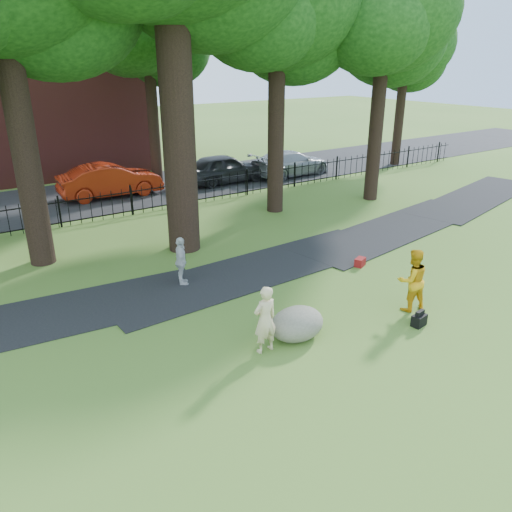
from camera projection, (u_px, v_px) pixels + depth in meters
ground at (312, 330)px, 12.55m from camera, size 120.00×120.00×0.00m
footpath at (257, 270)px, 16.06m from camera, size 36.07×3.85×0.03m
street at (102, 195)px, 24.80m from camera, size 80.00×7.00×0.02m
iron_fence at (131, 201)px, 21.52m from camera, size 44.00×0.04×1.20m
woman at (265, 320)px, 11.34m from camera, size 0.61×0.40×1.65m
man at (412, 280)px, 13.25m from camera, size 1.01×0.89×1.74m
pedestrian at (181, 261)px, 14.77m from camera, size 0.69×0.95×1.50m
boulder at (297, 322)px, 12.09m from camera, size 1.63×1.39×0.82m
backpack at (419, 320)px, 12.69m from camera, size 0.43×0.30×0.30m
red_bag at (360, 262)px, 16.33m from camera, size 0.47×0.39×0.28m
red_sedan at (110, 180)px, 24.28m from camera, size 4.97×1.98×1.61m
grey_car at (224, 168)px, 27.00m from camera, size 4.67×1.94×1.58m
silver_car at (290, 163)px, 28.70m from camera, size 5.10×2.34×1.44m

